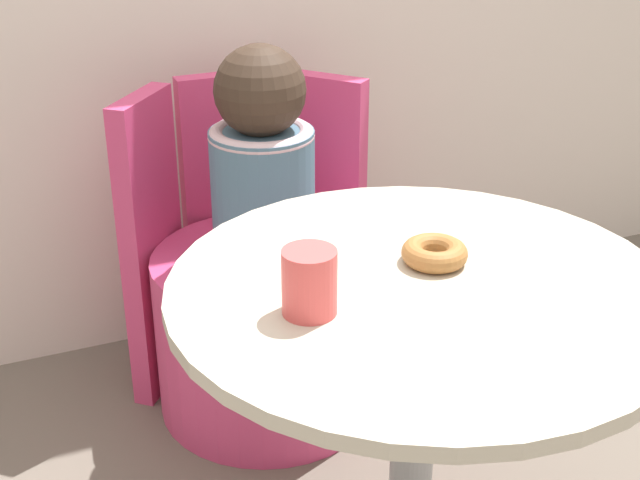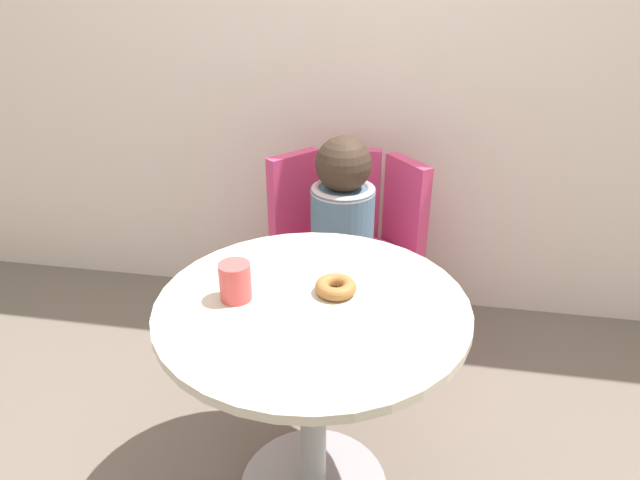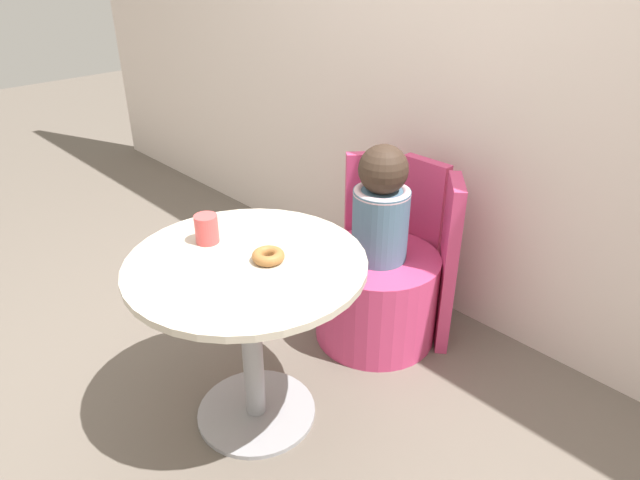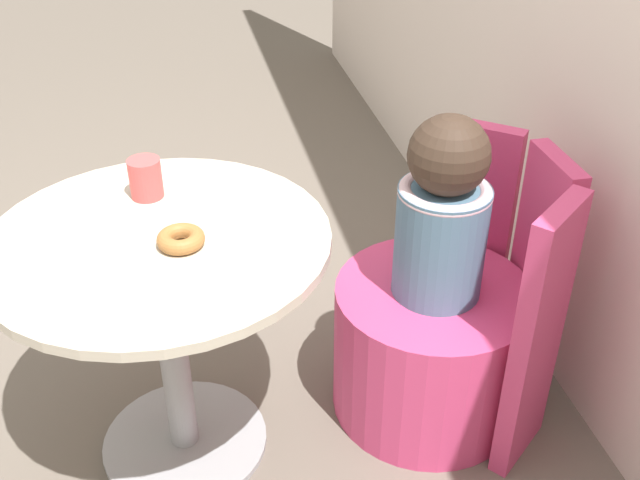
{
  "view_description": "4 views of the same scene",
  "coord_description": "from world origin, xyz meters",
  "px_view_note": "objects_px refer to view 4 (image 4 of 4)",
  "views": [
    {
      "loc": [
        -0.53,
        -1.06,
        1.32
      ],
      "look_at": [
        0.08,
        0.39,
        0.57
      ],
      "focal_mm": 50.0,
      "sensor_mm": 36.0,
      "label": 1
    },
    {
      "loc": [
        0.31,
        -1.19,
        1.46
      ],
      "look_at": [
        0.03,
        0.38,
        0.65
      ],
      "focal_mm": 32.0,
      "sensor_mm": 36.0,
      "label": 2
    },
    {
      "loc": [
        1.4,
        -0.94,
        1.6
      ],
      "look_at": [
        0.06,
        0.34,
        0.61
      ],
      "focal_mm": 32.0,
      "sensor_mm": 36.0,
      "label": 3
    },
    {
      "loc": [
        1.55,
        0.05,
        1.58
      ],
      "look_at": [
        0.08,
        0.37,
        0.61
      ],
      "focal_mm": 42.0,
      "sensor_mm": 36.0,
      "label": 4
    }
  ],
  "objects_px": {
    "tub_chair": "(429,348)",
    "donut": "(181,239)",
    "round_table": "(165,294)",
    "cup": "(146,178)",
    "child_figure": "(443,213)"
  },
  "relations": [
    {
      "from": "tub_chair",
      "to": "cup",
      "type": "relative_size",
      "value": 5.35
    },
    {
      "from": "tub_chair",
      "to": "cup",
      "type": "xyz_separation_m",
      "value": [
        -0.17,
        -0.71,
        0.52
      ]
    },
    {
      "from": "round_table",
      "to": "tub_chair",
      "type": "xyz_separation_m",
      "value": [
        -0.02,
        0.69,
        -0.31
      ]
    },
    {
      "from": "tub_chair",
      "to": "cup",
      "type": "height_order",
      "value": "cup"
    },
    {
      "from": "round_table",
      "to": "donut",
      "type": "distance_m",
      "value": 0.2
    },
    {
      "from": "round_table",
      "to": "cup",
      "type": "bearing_deg",
      "value": -175.05
    },
    {
      "from": "tub_chair",
      "to": "donut",
      "type": "bearing_deg",
      "value": -83.77
    },
    {
      "from": "donut",
      "to": "round_table",
      "type": "bearing_deg",
      "value": -134.6
    },
    {
      "from": "donut",
      "to": "tub_chair",
      "type": "bearing_deg",
      "value": 96.23
    },
    {
      "from": "round_table",
      "to": "child_figure",
      "type": "relative_size",
      "value": 1.61
    },
    {
      "from": "child_figure",
      "to": "donut",
      "type": "bearing_deg",
      "value": -83.77
    },
    {
      "from": "round_table",
      "to": "donut",
      "type": "bearing_deg",
      "value": 45.4
    },
    {
      "from": "round_table",
      "to": "cup",
      "type": "relative_size",
      "value": 7.99
    },
    {
      "from": "tub_chair",
      "to": "donut",
      "type": "distance_m",
      "value": 0.81
    },
    {
      "from": "tub_chair",
      "to": "donut",
      "type": "height_order",
      "value": "donut"
    }
  ]
}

